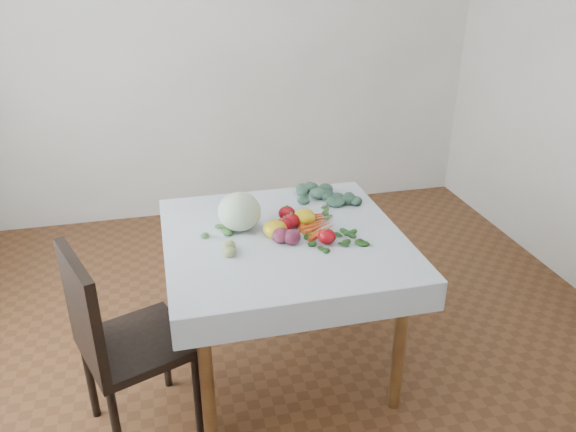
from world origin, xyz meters
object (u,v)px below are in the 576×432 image
table (284,254)px  heirloom_back (305,217)px  cabbage (239,212)px  chair (114,336)px  carrot_bunch (317,224)px

table → heirloom_back: size_ratio=9.12×
cabbage → heirloom_back: 0.33m
chair → heirloom_back: 1.04m
table → chair: 0.86m
carrot_bunch → cabbage: bearing=171.2°
table → heirloom_back: heirloom_back is taller
cabbage → heirloom_back: (0.32, -0.02, -0.06)m
table → chair: bearing=-159.0°
carrot_bunch → heirloom_back: bearing=143.5°
cabbage → table: bearing=-31.1°
carrot_bunch → table: bearing=-162.6°
cabbage → carrot_bunch: cabbage is taller
cabbage → carrot_bunch: bearing=-8.8°
heirloom_back → carrot_bunch: 0.07m
table → chair: chair is taller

